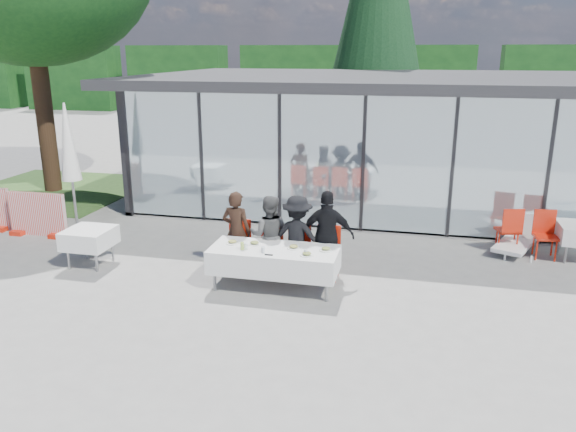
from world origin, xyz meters
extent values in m
plane|color=gray|center=(0.00, 0.00, 0.00)|extent=(90.00, 90.00, 0.00)
cube|color=gray|center=(2.00, 8.00, 0.05)|extent=(14.00, 8.00, 0.10)
cube|color=black|center=(2.00, 11.90, 1.60)|extent=(14.00, 0.20, 3.20)
cube|color=black|center=(-4.90, 8.00, 1.60)|extent=(0.20, 8.00, 3.20)
cube|color=silver|center=(2.00, 4.03, 1.60)|extent=(13.60, 0.06, 3.10)
cube|color=#2D2D30|center=(2.00, 7.60, 3.32)|extent=(14.80, 8.80, 0.24)
cube|color=#262628|center=(-4.80, 4.03, 1.60)|extent=(0.08, 0.10, 3.10)
cube|color=#262628|center=(-2.86, 4.03, 1.60)|extent=(0.08, 0.10, 3.10)
cube|color=#262628|center=(-0.91, 4.03, 1.60)|extent=(0.08, 0.10, 3.10)
cube|color=#262628|center=(1.03, 4.03, 1.60)|extent=(0.08, 0.10, 3.10)
cube|color=#262628|center=(2.97, 4.03, 1.60)|extent=(0.08, 0.10, 3.10)
cube|color=#262628|center=(4.91, 4.03, 1.60)|extent=(0.08, 0.10, 3.10)
cube|color=red|center=(-0.50, 6.50, 0.45)|extent=(0.45, 0.45, 0.90)
cube|color=red|center=(1.00, 7.00, 0.45)|extent=(0.45, 0.45, 0.90)
cube|color=red|center=(3.50, 6.50, 0.45)|extent=(0.45, 0.45, 0.90)
cube|color=red|center=(5.50, 7.20, 0.45)|extent=(0.45, 0.45, 0.90)
cube|color=#113513|center=(-22.00, 28.00, 2.20)|extent=(6.50, 2.00, 4.40)
cube|color=#113513|center=(-14.00, 28.00, 2.20)|extent=(6.50, 2.00, 4.40)
cube|color=#113513|center=(-6.00, 28.00, 2.20)|extent=(6.50, 2.00, 4.40)
cube|color=#113513|center=(2.00, 28.00, 2.20)|extent=(6.50, 2.00, 4.40)
cube|color=#113513|center=(10.00, 28.00, 2.20)|extent=(6.50, 2.00, 4.40)
cube|color=silver|center=(-0.14, 0.47, 0.54)|extent=(2.26, 0.96, 0.42)
cylinder|color=gray|center=(-1.14, 0.12, 0.35)|extent=(0.06, 0.06, 0.71)
cylinder|color=gray|center=(0.86, 0.12, 0.35)|extent=(0.06, 0.06, 0.71)
cylinder|color=gray|center=(-1.14, 0.82, 0.35)|extent=(0.06, 0.06, 0.71)
cylinder|color=gray|center=(0.86, 0.82, 0.35)|extent=(0.06, 0.06, 0.71)
imported|color=black|center=(-1.04, 1.12, 0.79)|extent=(0.63, 0.63, 1.57)
cube|color=red|center=(-1.04, 1.13, 0.45)|extent=(0.44, 0.44, 0.05)
cube|color=red|center=(-1.04, 1.33, 0.70)|extent=(0.44, 0.04, 0.55)
cylinder|color=red|center=(-1.22, 0.95, 0.21)|extent=(0.04, 0.04, 0.43)
cylinder|color=red|center=(-0.86, 0.95, 0.21)|extent=(0.04, 0.04, 0.43)
cylinder|color=red|center=(-1.22, 1.31, 0.21)|extent=(0.04, 0.04, 0.43)
cylinder|color=red|center=(-0.86, 1.31, 0.21)|extent=(0.04, 0.04, 0.43)
imported|color=#535353|center=(-0.40, 1.12, 0.76)|extent=(0.80, 0.80, 1.53)
cube|color=red|center=(-0.40, 1.13, 0.45)|extent=(0.44, 0.44, 0.05)
cube|color=red|center=(-0.40, 1.33, 0.70)|extent=(0.44, 0.04, 0.55)
cylinder|color=red|center=(-0.58, 0.95, 0.21)|extent=(0.04, 0.04, 0.43)
cylinder|color=red|center=(-0.22, 0.95, 0.21)|extent=(0.04, 0.04, 0.43)
cylinder|color=red|center=(-0.58, 1.31, 0.21)|extent=(0.04, 0.04, 0.43)
cylinder|color=red|center=(-0.22, 1.31, 0.21)|extent=(0.04, 0.04, 0.43)
imported|color=black|center=(0.14, 1.12, 0.78)|extent=(1.08, 1.08, 1.56)
cube|color=red|center=(0.14, 1.13, 0.45)|extent=(0.44, 0.44, 0.05)
cube|color=red|center=(0.14, 1.33, 0.70)|extent=(0.44, 0.04, 0.55)
cylinder|color=red|center=(-0.04, 0.95, 0.21)|extent=(0.04, 0.04, 0.43)
cylinder|color=red|center=(0.32, 0.95, 0.21)|extent=(0.04, 0.04, 0.43)
cylinder|color=red|center=(-0.04, 1.31, 0.21)|extent=(0.04, 0.04, 0.43)
cylinder|color=red|center=(0.32, 1.31, 0.21)|extent=(0.04, 0.04, 0.43)
imported|color=black|center=(0.70, 1.12, 0.84)|extent=(1.05, 1.05, 1.68)
cube|color=red|center=(0.70, 1.13, 0.45)|extent=(0.44, 0.44, 0.05)
cube|color=red|center=(0.70, 1.33, 0.70)|extent=(0.44, 0.04, 0.55)
cylinder|color=red|center=(0.52, 0.95, 0.21)|extent=(0.04, 0.04, 0.43)
cylinder|color=red|center=(0.88, 0.95, 0.21)|extent=(0.04, 0.04, 0.43)
cylinder|color=red|center=(0.52, 1.31, 0.21)|extent=(0.04, 0.04, 0.43)
cylinder|color=red|center=(0.88, 1.31, 0.21)|extent=(0.04, 0.04, 0.43)
cylinder|color=white|center=(-0.94, 0.55, 0.76)|extent=(0.24, 0.24, 0.01)
ellipsoid|color=tan|center=(-0.94, 0.55, 0.79)|extent=(0.15, 0.15, 0.05)
cylinder|color=white|center=(-0.53, 0.58, 0.76)|extent=(0.24, 0.24, 0.01)
ellipsoid|color=#4B712A|center=(-0.53, 0.58, 0.79)|extent=(0.15, 0.15, 0.05)
cylinder|color=white|center=(0.20, 0.55, 0.76)|extent=(0.24, 0.24, 0.01)
ellipsoid|color=tan|center=(0.20, 0.55, 0.79)|extent=(0.15, 0.15, 0.05)
cylinder|color=white|center=(0.77, 0.57, 0.76)|extent=(0.24, 0.24, 0.01)
ellipsoid|color=#4B712A|center=(0.77, 0.57, 0.79)|extent=(0.15, 0.15, 0.05)
cylinder|color=white|center=(0.49, 0.25, 0.76)|extent=(0.24, 0.24, 0.01)
ellipsoid|color=#4B712A|center=(0.49, 0.25, 0.79)|extent=(0.15, 0.15, 0.05)
cylinder|color=#99B74C|center=(-0.66, 0.28, 0.82)|extent=(0.06, 0.06, 0.14)
cylinder|color=silver|center=(-0.27, 0.23, 0.80)|extent=(0.07, 0.07, 0.10)
cylinder|color=silver|center=(0.47, 0.27, 0.80)|extent=(0.07, 0.07, 0.10)
cylinder|color=silver|center=(-0.62, 0.35, 0.80)|extent=(0.07, 0.07, 0.10)
cube|color=black|center=(-0.14, 0.12, 0.76)|extent=(0.14, 0.03, 0.01)
cube|color=silver|center=(-3.96, 0.74, 0.56)|extent=(0.86, 0.86, 0.36)
cylinder|color=gray|center=(-4.26, 0.44, 0.36)|extent=(0.05, 0.05, 0.72)
cylinder|color=gray|center=(-3.66, 0.44, 0.36)|extent=(0.05, 0.05, 0.72)
cylinder|color=gray|center=(-4.26, 1.04, 0.36)|extent=(0.05, 0.05, 0.72)
cylinder|color=gray|center=(-3.66, 1.04, 0.36)|extent=(0.05, 0.05, 0.72)
cylinder|color=gray|center=(5.21, 2.96, 0.36)|extent=(0.05, 0.05, 0.72)
cylinder|color=gray|center=(5.21, 3.56, 0.36)|extent=(0.05, 0.05, 0.72)
cube|color=red|center=(4.86, 3.19, 0.45)|extent=(0.49, 0.49, 0.05)
cube|color=red|center=(4.83, 3.39, 0.70)|extent=(0.44, 0.09, 0.55)
cylinder|color=red|center=(4.68, 3.01, 0.21)|extent=(0.04, 0.04, 0.43)
cylinder|color=red|center=(5.04, 3.01, 0.21)|extent=(0.04, 0.04, 0.43)
cylinder|color=red|center=(4.68, 3.37, 0.21)|extent=(0.04, 0.04, 0.43)
cylinder|color=red|center=(5.04, 3.37, 0.21)|extent=(0.04, 0.04, 0.43)
cube|color=red|center=(4.16, 3.47, 0.45)|extent=(0.54, 0.54, 0.05)
cube|color=red|center=(4.22, 3.27, 0.70)|extent=(0.44, 0.15, 0.55)
cylinder|color=red|center=(3.98, 3.29, 0.21)|extent=(0.04, 0.04, 0.43)
cylinder|color=red|center=(4.34, 3.29, 0.21)|extent=(0.04, 0.04, 0.43)
cylinder|color=red|center=(3.98, 3.65, 0.21)|extent=(0.04, 0.04, 0.43)
cylinder|color=red|center=(4.34, 3.65, 0.21)|extent=(0.04, 0.04, 0.43)
cube|color=black|center=(-5.33, 2.40, 0.06)|extent=(0.50, 0.50, 0.12)
cylinder|color=gray|center=(-5.33, 2.40, 1.35)|extent=(0.06, 0.06, 2.70)
cone|color=white|center=(-5.33, 2.40, 2.14)|extent=(0.44, 0.44, 1.71)
cube|color=red|center=(-6.15, 2.14, 0.50)|extent=(1.40, 0.12, 1.00)
cube|color=red|center=(-6.65, 2.14, 0.05)|extent=(0.30, 0.45, 0.10)
cube|color=red|center=(-5.65, 2.14, 0.05)|extent=(0.30, 0.45, 0.10)
cube|color=red|center=(-7.25, 2.29, 0.05)|extent=(0.30, 0.45, 0.10)
cube|color=white|center=(4.31, 3.40, 0.18)|extent=(1.06, 1.43, 0.08)
cube|color=white|center=(4.53, 3.91, 0.45)|extent=(0.66, 0.48, 0.54)
cylinder|color=white|center=(4.06, 2.85, 0.07)|extent=(0.04, 0.04, 0.14)
cylinder|color=white|center=(4.56, 2.85, 0.07)|extent=(0.04, 0.04, 0.14)
cylinder|color=white|center=(4.06, 3.95, 0.07)|extent=(0.04, 0.04, 0.14)
cylinder|color=white|center=(4.56, 3.95, 0.07)|extent=(0.04, 0.04, 0.14)
cylinder|color=#382316|center=(-8.50, 6.00, 2.20)|extent=(0.50, 0.50, 4.40)
cylinder|color=#382316|center=(0.50, 13.00, 1.00)|extent=(0.44, 0.44, 2.00)
cube|color=#385926|center=(-8.50, 6.00, 0.01)|extent=(5.00, 5.00, 0.02)
camera|label=1|loc=(2.21, -8.51, 4.09)|focal=35.00mm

